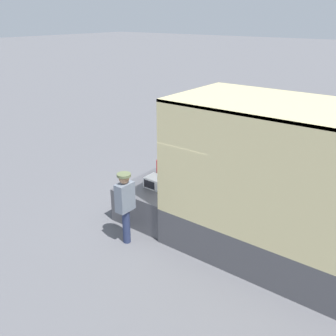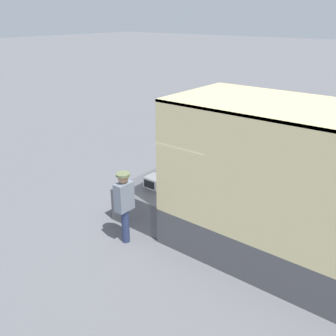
# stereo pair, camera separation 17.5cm
# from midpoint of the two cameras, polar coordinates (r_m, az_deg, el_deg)

# --- Properties ---
(ground_plane) EXTENTS (160.00, 160.00, 0.00)m
(ground_plane) POSITION_cam_midpoint_polar(r_m,az_deg,el_deg) (9.89, 3.53, -8.05)
(ground_plane) COLOR slate
(tailgate_deck) EXTENTS (1.60, 2.35, 0.88)m
(tailgate_deck) POSITION_cam_midpoint_polar(r_m,az_deg,el_deg) (10.10, -0.12, -4.46)
(tailgate_deck) COLOR #4C4C51
(tailgate_deck) RESTS_ON ground
(microwave) EXTENTS (0.52, 0.43, 0.29)m
(microwave) POSITION_cam_midpoint_polar(r_m,az_deg,el_deg) (9.57, -1.31, -2.18)
(microwave) COLOR white
(microwave) RESTS_ON tailgate_deck
(portable_generator) EXTENTS (0.72, 0.44, 0.50)m
(portable_generator) POSITION_cam_midpoint_polar(r_m,az_deg,el_deg) (10.08, 1.22, -0.56)
(portable_generator) COLOR black
(portable_generator) RESTS_ON tailgate_deck
(worker_person) EXTENTS (0.32, 0.44, 1.76)m
(worker_person) POSITION_cam_midpoint_polar(r_m,az_deg,el_deg) (8.57, -6.11, -4.96)
(worker_person) COLOR navy
(worker_person) RESTS_ON ground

